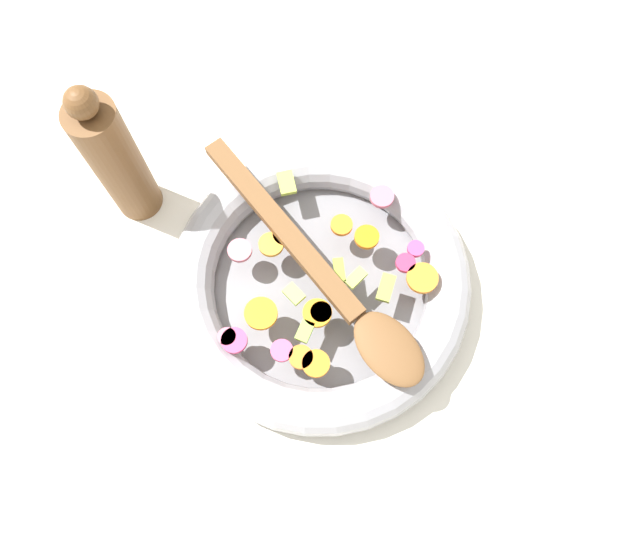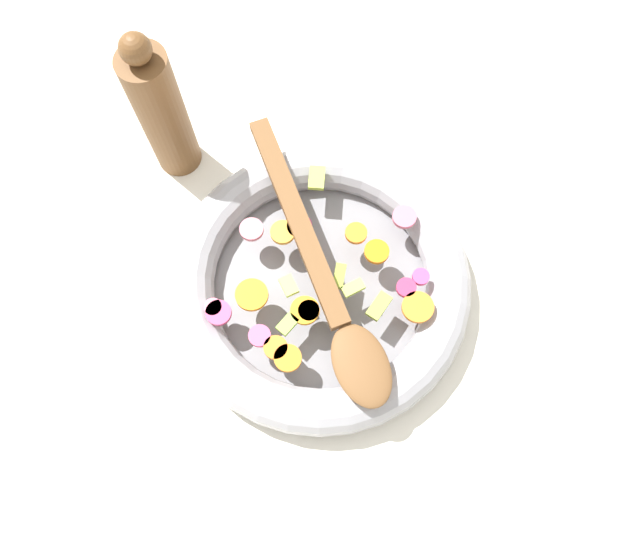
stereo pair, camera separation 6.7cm
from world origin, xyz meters
The scene contains 5 objects.
ground_plane centered at (0.00, 0.00, 0.00)m, with size 4.00×4.00×0.00m, color silver.
skillet centered at (0.00, 0.00, 0.02)m, with size 0.34×0.34×0.05m.
chopped_vegetables centered at (-0.01, 0.01, 0.05)m, with size 0.27×0.26×0.01m.
wooden_spoon centered at (-0.02, 0.00, 0.06)m, with size 0.35×0.06×0.01m.
pepper_mill centered at (0.23, 0.10, 0.10)m, with size 0.05×0.05×0.22m.
Camera 1 is at (-0.17, 0.14, 0.68)m, focal length 35.00 mm.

